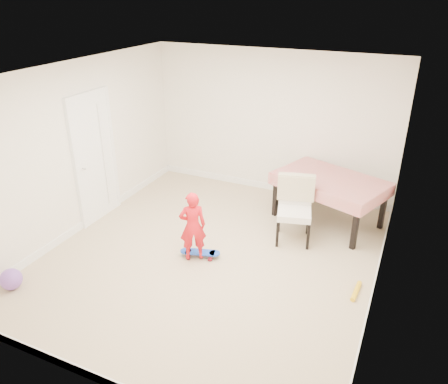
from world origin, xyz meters
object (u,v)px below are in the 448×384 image
at_px(dining_chair, 294,211).
at_px(child, 193,228).
at_px(skateboard, 200,254).
at_px(dining_table, 328,200).
at_px(balloon, 11,279).

bearing_deg(dining_chair, child, -150.98).
distance_m(dining_chair, child, 1.57).
bearing_deg(skateboard, dining_chair, 26.42).
xyz_separation_m(dining_table, balloon, (-3.29, -3.45, -0.25)).
bearing_deg(balloon, child, 40.58).
height_order(dining_table, dining_chair, dining_chair).
height_order(skateboard, balloon, balloon).
xyz_separation_m(skateboard, child, (-0.06, -0.09, 0.47)).
relative_size(dining_table, skateboard, 2.88).
bearing_deg(dining_table, dining_chair, -92.53).
bearing_deg(dining_chair, dining_table, 52.12).
bearing_deg(balloon, dining_chair, 41.91).
height_order(dining_chair, skateboard, dining_chair).
distance_m(skateboard, child, 0.48).
distance_m(dining_table, balloon, 4.78).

